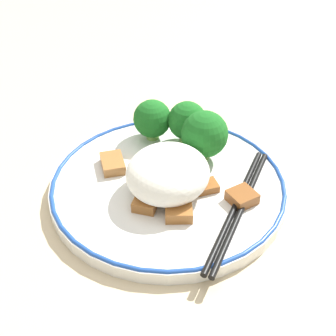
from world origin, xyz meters
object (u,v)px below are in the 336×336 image
Objects in this scene: broccoli_back_center at (187,121)px; broccoli_back_right at (152,119)px; chopsticks at (239,207)px; plate at (168,186)px; broccoli_back_left at (205,134)px.

broccoli_back_center reaches higher than broccoli_back_right.
chopsticks is at bearing -45.34° from broccoli_back_center.
broccoli_back_right is (-0.05, 0.08, 0.03)m from plate.
chopsticks is at bearing -48.37° from broccoli_back_left.
plate is 1.33× the size of chopsticks.
plate is at bearing -110.10° from broccoli_back_left.
broccoli_back_right is at bearing 167.85° from broccoli_back_left.
broccoli_back_center is (-0.01, 0.08, 0.04)m from plate.
broccoli_back_left is at bearing 131.63° from chopsticks.
broccoli_back_center is 0.28× the size of chopsticks.
broccoli_back_right is at bearing 124.94° from plate.
broccoli_back_center is 0.04m from broccoli_back_right.
broccoli_back_left is at bearing -12.15° from broccoli_back_right.
broccoli_back_center reaches higher than chopsticks.
chopsticks is at bearing -32.56° from broccoli_back_right.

